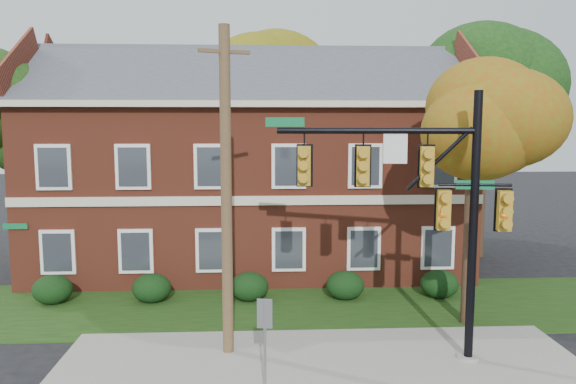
{
  "coord_description": "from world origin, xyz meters",
  "views": [
    {
      "loc": [
        -1.59,
        -13.09,
        6.4
      ],
      "look_at": [
        -0.78,
        3.0,
        4.43
      ],
      "focal_mm": 35.0,
      "sensor_mm": 36.0,
      "label": 1
    }
  ],
  "objects_px": {
    "hedge_far_left": "(52,290)",
    "tree_far_rear": "(276,81)",
    "utility_pole": "(226,192)",
    "hedge_center": "(249,287)",
    "tree_near_right": "(483,115)",
    "tree_left_rear": "(14,117)",
    "hedge_right": "(345,285)",
    "tree_right_rear": "(494,86)",
    "traffic_signal": "(424,196)",
    "hedge_far_right": "(439,284)",
    "sign_post": "(265,332)",
    "apartment_building": "(251,155)",
    "hedge_left": "(152,288)"
  },
  "relations": [
    {
      "from": "hedge_far_left",
      "to": "tree_far_rear",
      "type": "relative_size",
      "value": 0.12
    },
    {
      "from": "utility_pole",
      "to": "hedge_far_left",
      "type": "bearing_deg",
      "value": 124.39
    },
    {
      "from": "hedge_center",
      "to": "tree_near_right",
      "type": "bearing_deg",
      "value": -21.42
    },
    {
      "from": "tree_near_right",
      "to": "hedge_far_left",
      "type": "bearing_deg",
      "value": 168.73
    },
    {
      "from": "tree_left_rear",
      "to": "hedge_right",
      "type": "bearing_deg",
      "value": -17.37
    },
    {
      "from": "hedge_center",
      "to": "tree_left_rear",
      "type": "height_order",
      "value": "tree_left_rear"
    },
    {
      "from": "hedge_center",
      "to": "hedge_right",
      "type": "height_order",
      "value": "same"
    },
    {
      "from": "tree_right_rear",
      "to": "traffic_signal",
      "type": "xyz_separation_m",
      "value": [
        -6.6,
        -11.49,
        -3.63
      ]
    },
    {
      "from": "hedge_right",
      "to": "hedge_far_right",
      "type": "bearing_deg",
      "value": 0.0
    },
    {
      "from": "sign_post",
      "to": "traffic_signal",
      "type": "bearing_deg",
      "value": 36.06
    },
    {
      "from": "hedge_far_left",
      "to": "traffic_signal",
      "type": "relative_size",
      "value": 0.19
    },
    {
      "from": "tree_near_right",
      "to": "traffic_signal",
      "type": "bearing_deg",
      "value": -134.69
    },
    {
      "from": "hedge_far_right",
      "to": "tree_far_rear",
      "type": "relative_size",
      "value": 0.12
    },
    {
      "from": "apartment_building",
      "to": "utility_pole",
      "type": "xyz_separation_m",
      "value": [
        -0.5,
        -9.95,
        -0.44
      ]
    },
    {
      "from": "hedge_center",
      "to": "traffic_signal",
      "type": "xyz_separation_m",
      "value": [
        4.71,
        -5.37,
        3.97
      ]
    },
    {
      "from": "hedge_right",
      "to": "tree_left_rear",
      "type": "height_order",
      "value": "tree_left_rear"
    },
    {
      "from": "hedge_left",
      "to": "traffic_signal",
      "type": "height_order",
      "value": "traffic_signal"
    },
    {
      "from": "hedge_far_left",
      "to": "hedge_right",
      "type": "bearing_deg",
      "value": 0.0
    },
    {
      "from": "hedge_center",
      "to": "hedge_far_left",
      "type": "bearing_deg",
      "value": 180.0
    },
    {
      "from": "hedge_far_left",
      "to": "hedge_far_right",
      "type": "distance_m",
      "value": 14.0
    },
    {
      "from": "apartment_building",
      "to": "hedge_far_left",
      "type": "bearing_deg",
      "value": -143.11
    },
    {
      "from": "utility_pole",
      "to": "sign_post",
      "type": "distance_m",
      "value": 4.1
    },
    {
      "from": "hedge_center",
      "to": "sign_post",
      "type": "bearing_deg",
      "value": -86.15
    },
    {
      "from": "hedge_far_left",
      "to": "hedge_center",
      "type": "distance_m",
      "value": 7.0
    },
    {
      "from": "hedge_far_right",
      "to": "apartment_building",
      "type": "bearing_deg",
      "value": 143.11
    },
    {
      "from": "apartment_building",
      "to": "hedge_far_right",
      "type": "relative_size",
      "value": 13.43
    },
    {
      "from": "apartment_building",
      "to": "tree_near_right",
      "type": "height_order",
      "value": "apartment_building"
    },
    {
      "from": "hedge_left",
      "to": "utility_pole",
      "type": "height_order",
      "value": "utility_pole"
    },
    {
      "from": "hedge_far_right",
      "to": "tree_far_rear",
      "type": "bearing_deg",
      "value": 113.37
    },
    {
      "from": "hedge_far_left",
      "to": "hedge_left",
      "type": "xyz_separation_m",
      "value": [
        3.5,
        0.0,
        0.0
      ]
    },
    {
      "from": "hedge_left",
      "to": "utility_pole",
      "type": "xyz_separation_m",
      "value": [
        3.0,
        -4.7,
        4.03
      ]
    },
    {
      "from": "tree_left_rear",
      "to": "utility_pole",
      "type": "xyz_separation_m",
      "value": [
        9.23,
        -8.84,
        -2.13
      ]
    },
    {
      "from": "hedge_far_right",
      "to": "sign_post",
      "type": "xyz_separation_m",
      "value": [
        -6.5,
        -7.43,
        1.13
      ]
    },
    {
      "from": "traffic_signal",
      "to": "apartment_building",
      "type": "bearing_deg",
      "value": 122.02
    },
    {
      "from": "hedge_far_right",
      "to": "tree_right_rear",
      "type": "relative_size",
      "value": 0.13
    },
    {
      "from": "apartment_building",
      "to": "traffic_signal",
      "type": "relative_size",
      "value": 2.59
    },
    {
      "from": "hedge_center",
      "to": "traffic_signal",
      "type": "bearing_deg",
      "value": -48.76
    },
    {
      "from": "hedge_far_left",
      "to": "hedge_right",
      "type": "height_order",
      "value": "same"
    },
    {
      "from": "hedge_left",
      "to": "hedge_center",
      "type": "height_order",
      "value": "same"
    },
    {
      "from": "utility_pole",
      "to": "tree_right_rear",
      "type": "bearing_deg",
      "value": 22.72
    },
    {
      "from": "hedge_far_left",
      "to": "hedge_right",
      "type": "relative_size",
      "value": 1.0
    },
    {
      "from": "apartment_building",
      "to": "tree_right_rear",
      "type": "xyz_separation_m",
      "value": [
        11.31,
        0.86,
        3.13
      ]
    },
    {
      "from": "hedge_right",
      "to": "tree_near_right",
      "type": "bearing_deg",
      "value": -37.28
    },
    {
      "from": "hedge_left",
      "to": "hedge_center",
      "type": "distance_m",
      "value": 3.5
    },
    {
      "from": "hedge_right",
      "to": "hedge_far_right",
      "type": "height_order",
      "value": "same"
    },
    {
      "from": "apartment_building",
      "to": "tree_far_rear",
      "type": "bearing_deg",
      "value": 80.29
    },
    {
      "from": "tree_right_rear",
      "to": "tree_left_rear",
      "type": "bearing_deg",
      "value": -174.64
    },
    {
      "from": "hedge_left",
      "to": "tree_right_rear",
      "type": "xyz_separation_m",
      "value": [
        14.81,
        6.11,
        7.6
      ]
    },
    {
      "from": "hedge_left",
      "to": "hedge_far_right",
      "type": "bearing_deg",
      "value": 0.0
    },
    {
      "from": "hedge_far_left",
      "to": "hedge_left",
      "type": "relative_size",
      "value": 1.0
    }
  ]
}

